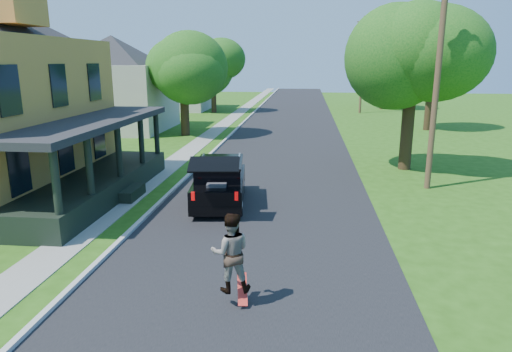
# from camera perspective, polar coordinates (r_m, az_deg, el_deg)

# --- Properties ---
(ground) EXTENTS (140.00, 140.00, 0.00)m
(ground) POSITION_cam_1_polar(r_m,az_deg,el_deg) (12.04, -1.10, -11.98)
(ground) COLOR #244D0F
(ground) RESTS_ON ground
(street) EXTENTS (8.00, 120.00, 0.02)m
(street) POSITION_cam_1_polar(r_m,az_deg,el_deg) (31.20, 3.59, 4.38)
(street) COLOR black
(street) RESTS_ON ground
(curb) EXTENTS (0.15, 120.00, 0.12)m
(curb) POSITION_cam_1_polar(r_m,az_deg,el_deg) (31.64, -3.77, 4.51)
(curb) COLOR #A8A8A3
(curb) RESTS_ON ground
(sidewalk) EXTENTS (1.30, 120.00, 0.03)m
(sidewalk) POSITION_cam_1_polar(r_m,az_deg,el_deg) (31.95, -6.52, 4.55)
(sidewalk) COLOR gray
(sidewalk) RESTS_ON ground
(front_walk) EXTENTS (6.50, 1.20, 0.03)m
(front_walk) POSITION_cam_1_polar(r_m,az_deg,el_deg) (20.65, -25.91, -2.17)
(front_walk) COLOR gray
(front_walk) RESTS_ON ground
(neighbor_house_mid) EXTENTS (12.78, 12.78, 8.30)m
(neighbor_house_mid) POSITION_cam_1_polar(r_m,az_deg,el_deg) (37.79, -17.36, 11.88)
(neighbor_house_mid) COLOR beige
(neighbor_house_mid) RESTS_ON ground
(neighbor_house_far) EXTENTS (12.78, 12.78, 8.30)m
(neighbor_house_far) POSITION_cam_1_polar(r_m,az_deg,el_deg) (52.87, -10.38, 12.77)
(neighbor_house_far) COLOR beige
(neighbor_house_far) RESTS_ON ground
(black_suv) EXTENTS (2.27, 4.87, 2.19)m
(black_suv) POSITION_cam_1_polar(r_m,az_deg,el_deg) (17.34, -4.56, -0.79)
(black_suv) COLOR black
(black_suv) RESTS_ON ground
(skateboarder) EXTENTS (0.99, 0.84, 1.80)m
(skateboarder) POSITION_cam_1_polar(r_m,az_deg,el_deg) (10.07, -3.18, -9.51)
(skateboarder) COLOR black
(skateboarder) RESTS_ON ground
(skateboard) EXTENTS (0.32, 0.71, 0.53)m
(skateboard) POSITION_cam_1_polar(r_m,az_deg,el_deg) (10.55, -1.72, -14.04)
(skateboard) COLOR red
(skateboard) RESTS_ON ground
(tree_left_mid) EXTENTS (5.81, 5.73, 8.34)m
(tree_left_mid) POSITION_cam_1_polar(r_m,az_deg,el_deg) (33.69, -9.19, 14.22)
(tree_left_mid) COLOR black
(tree_left_mid) RESTS_ON ground
(tree_left_far) EXTENTS (5.95, 5.89, 8.51)m
(tree_left_far) POSITION_cam_1_polar(r_m,az_deg,el_deg) (48.68, -5.44, 14.18)
(tree_left_far) COLOR black
(tree_left_far) RESTS_ON ground
(tree_right_near) EXTENTS (5.85, 5.48, 8.42)m
(tree_right_near) POSITION_cam_1_polar(r_m,az_deg,el_deg) (23.70, 18.97, 14.47)
(tree_right_near) COLOR black
(tree_right_near) RESTS_ON ground
(tree_right_mid) EXTENTS (5.36, 5.27, 8.63)m
(tree_right_mid) POSITION_cam_1_polar(r_m,az_deg,el_deg) (38.37, 21.25, 14.08)
(tree_right_mid) COLOR black
(tree_right_mid) RESTS_ON ground
(tree_right_far) EXTENTS (7.13, 7.33, 8.67)m
(tree_right_far) POSITION_cam_1_polar(r_m,az_deg,el_deg) (54.07, 15.83, 14.04)
(tree_right_far) COLOR black
(tree_right_far) RESTS_ON ground
(utility_pole_near) EXTENTS (1.48, 0.56, 8.57)m
(utility_pole_near) POSITION_cam_1_polar(r_m,az_deg,el_deg) (20.27, 21.67, 10.70)
(utility_pole_near) COLOR #4D3623
(utility_pole_near) RESTS_ON ground
(utility_pole_far) EXTENTS (1.49, 0.47, 9.67)m
(utility_pole_far) POSITION_cam_1_polar(r_m,az_deg,el_deg) (49.18, 13.15, 13.46)
(utility_pole_far) COLOR #4D3623
(utility_pole_far) RESTS_ON ground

